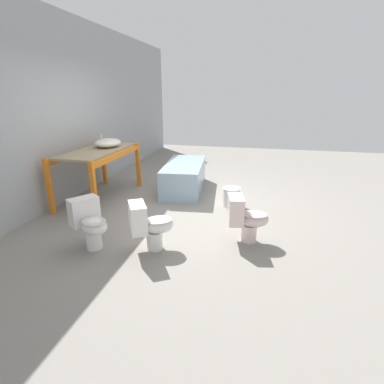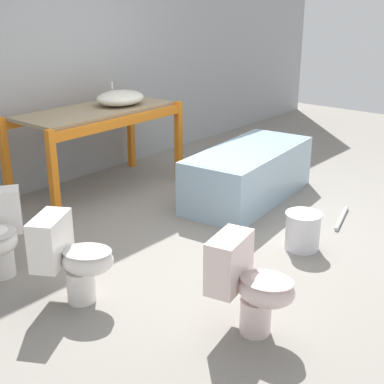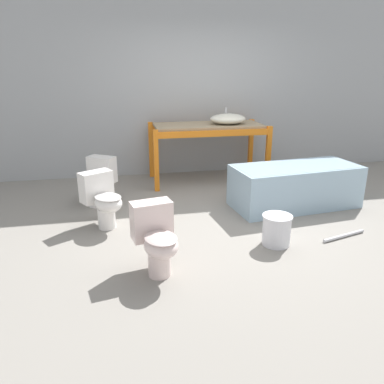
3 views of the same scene
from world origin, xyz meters
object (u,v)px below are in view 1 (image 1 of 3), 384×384
Objects in this scene: sink_basin at (108,143)px; toilet_extra at (246,217)px; toilet_near at (90,222)px; bathtub_main at (184,175)px; toilet_far at (150,224)px; bucket_white at (232,197)px.

sink_basin is 0.89× the size of toilet_extra.
toilet_near is at bearing -159.30° from sink_basin.
toilet_near is (-2.56, 0.56, 0.03)m from bathtub_main.
toilet_extra is (-1.43, -2.66, -0.65)m from sink_basin.
bathtub_main is at bearing 20.85° from toilet_near.
toilet_far reaches higher than bathtub_main.
sink_basin is at bearing 53.95° from toilet_near.
toilet_extra is at bearing -39.58° from toilet_near.
bathtub_main is (0.54, -1.32, -0.68)m from sink_basin.
bucket_white is (1.86, -1.59, -0.18)m from toilet_near.
bathtub_main is 2.71× the size of toilet_far.
toilet_far is (0.10, -0.76, 0.00)m from toilet_near.
sink_basin reaches higher than bucket_white.
toilet_far is 1.95× the size of bucket_white.
toilet_far is 1.96m from bucket_white.
toilet_near and toilet_extra have the same top height.
toilet_near is 1.00× the size of toilet_far.
toilet_near is at bearing 161.43° from bathtub_main.
bucket_white is at bearing -93.73° from sink_basin.
toilet_far is (-2.46, -0.20, 0.03)m from bathtub_main.
sink_basin is 1.58m from bathtub_main.
toilet_far is at bearing 178.36° from bathtub_main.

